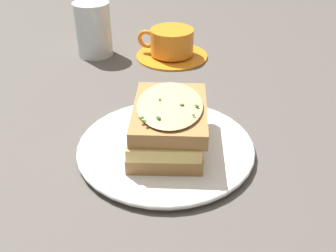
{
  "coord_description": "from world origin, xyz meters",
  "views": [
    {
      "loc": [
        -0.32,
        -0.28,
        0.33
      ],
      "look_at": [
        0.0,
        0.02,
        0.04
      ],
      "focal_mm": 42.0,
      "sensor_mm": 36.0,
      "label": 1
    }
  ],
  "objects_px": {
    "dinner_plate": "(168,145)",
    "water_glass": "(93,29)",
    "teacup_with_saucer": "(171,45)",
    "sandwich": "(169,123)"
  },
  "relations": [
    {
      "from": "dinner_plate",
      "to": "water_glass",
      "type": "relative_size",
      "value": 2.23
    },
    {
      "from": "water_glass",
      "to": "dinner_plate",
      "type": "bearing_deg",
      "value": -113.18
    },
    {
      "from": "dinner_plate",
      "to": "teacup_with_saucer",
      "type": "height_order",
      "value": "teacup_with_saucer"
    },
    {
      "from": "teacup_with_saucer",
      "to": "water_glass",
      "type": "bearing_deg",
      "value": 9.99
    },
    {
      "from": "dinner_plate",
      "to": "water_glass",
      "type": "bearing_deg",
      "value": 66.82
    },
    {
      "from": "water_glass",
      "to": "teacup_with_saucer",
      "type": "bearing_deg",
      "value": -52.1
    },
    {
      "from": "teacup_with_saucer",
      "to": "sandwich",
      "type": "bearing_deg",
      "value": 103.74
    },
    {
      "from": "dinner_plate",
      "to": "sandwich",
      "type": "relative_size",
      "value": 1.46
    },
    {
      "from": "dinner_plate",
      "to": "teacup_with_saucer",
      "type": "bearing_deg",
      "value": 41.47
    },
    {
      "from": "teacup_with_saucer",
      "to": "water_glass",
      "type": "distance_m",
      "value": 0.17
    }
  ]
}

